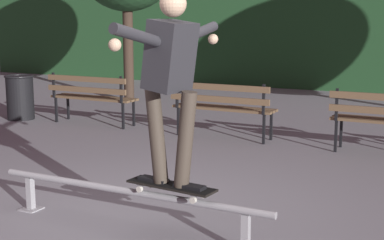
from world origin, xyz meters
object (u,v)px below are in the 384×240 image
grind_rail (127,197)px  trash_can (20,97)px  park_bench_left_center (222,104)px  park_bench_leftmost (91,94)px  skateboarder (171,72)px  skateboard (171,186)px

grind_rail → trash_can: trash_can is taller
park_bench_left_center → park_bench_leftmost: bearing=180.0°
skateboarder → park_bench_left_center: bearing=108.3°
skateboard → skateboarder: (0.00, -0.00, 0.94)m
park_bench_left_center → trash_can: size_ratio=2.00×
skateboarder → grind_rail: bearing=180.0°
grind_rail → skateboard: 0.47m
grind_rail → park_bench_leftmost: bearing=130.8°
skateboarder → park_bench_leftmost: (-3.69, 3.77, -0.84)m
skateboard → trash_can: trash_can is taller
skateboarder → park_bench_left_center: skateboarder is taller
skateboard → park_bench_leftmost: bearing=134.4°
skateboard → park_bench_left_center: park_bench_left_center is taller
park_bench_leftmost → park_bench_left_center: bearing=0.0°
park_bench_leftmost → trash_can: size_ratio=2.00×
skateboarder → trash_can: (-5.17, 3.63, -0.97)m
grind_rail → skateboard: skateboard is taller
grind_rail → park_bench_leftmost: 4.98m
grind_rail → skateboarder: size_ratio=1.72×
grind_rail → park_bench_leftmost: (-3.25, 3.77, 0.25)m
skateboard → trash_can: (-5.17, 3.63, -0.03)m
grind_rail → park_bench_left_center: park_bench_left_center is taller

